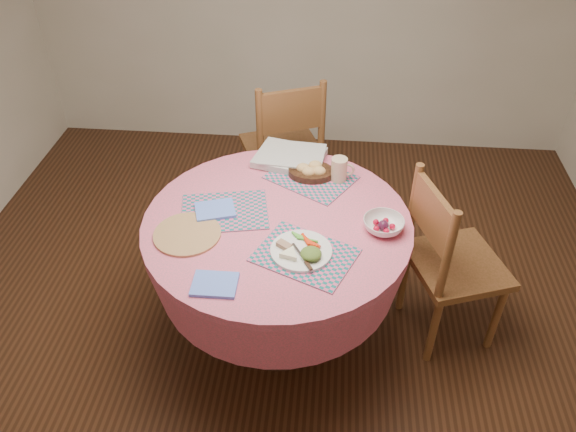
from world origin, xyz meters
name	(u,v)px	position (x,y,z in m)	size (l,w,h in m)	color
ground	(279,328)	(0.00, 0.00, 0.00)	(4.00, 4.00, 0.00)	#331C0F
room_envelope	(274,7)	(0.00, 0.00, 1.71)	(4.01, 4.01, 2.71)	silver
dining_table	(278,252)	(0.00, 0.00, 0.56)	(1.24, 1.24, 0.75)	#C35B73
chair_right	(448,260)	(0.83, 0.08, 0.50)	(0.55, 0.56, 0.96)	brown
chair_back	(284,146)	(-0.07, 1.02, 0.52)	(0.59, 0.58, 1.00)	brown
placemat_front	(305,255)	(0.14, -0.22, 0.75)	(0.40, 0.30, 0.01)	#126668
placemat_left	(225,211)	(-0.25, 0.04, 0.75)	(0.40, 0.30, 0.01)	#126668
placemat_back	(311,177)	(0.13, 0.36, 0.75)	(0.40, 0.30, 0.01)	#126668
wicker_trivet	(187,234)	(-0.39, -0.14, 0.76)	(0.30, 0.30, 0.01)	olive
napkin_near	(215,284)	(-0.20, -0.43, 0.76)	(0.18, 0.14, 0.01)	#5E83F3
napkin_far	(215,210)	(-0.29, 0.04, 0.76)	(0.18, 0.14, 0.01)	#5E83F3
dinner_plate	(303,250)	(0.13, -0.22, 0.77)	(0.26, 0.26, 0.05)	white
bread_bowl	(311,171)	(0.13, 0.37, 0.78)	(0.23, 0.23, 0.08)	black
latte_mug	(340,169)	(0.28, 0.35, 0.82)	(0.12, 0.08, 0.12)	#CEB18D
fruit_bowl	(383,225)	(0.48, -0.02, 0.78)	(0.20, 0.20, 0.06)	white
newspaper_stack	(290,157)	(0.02, 0.50, 0.78)	(0.40, 0.34, 0.04)	silver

